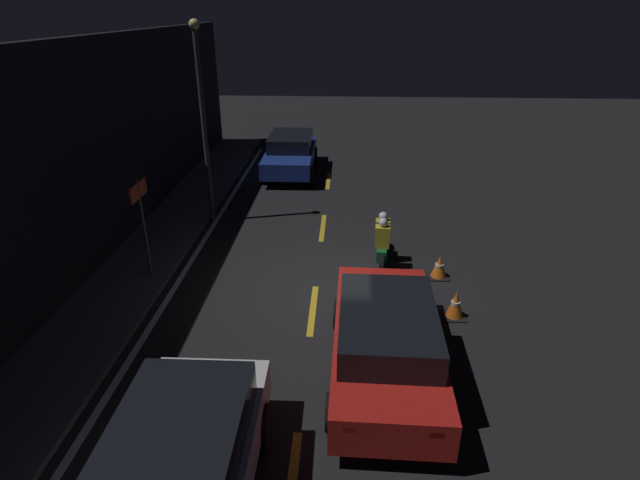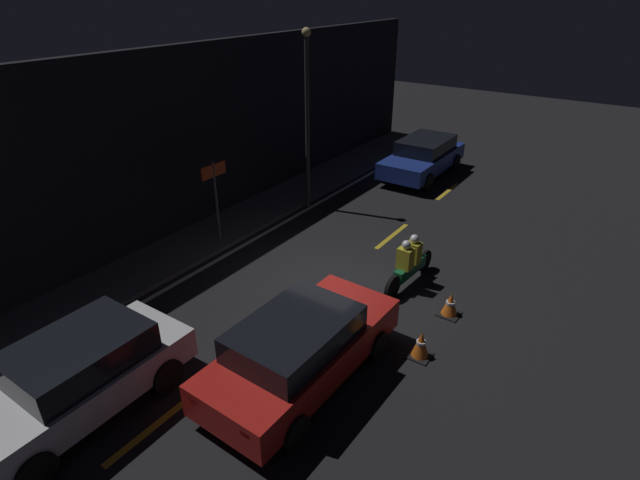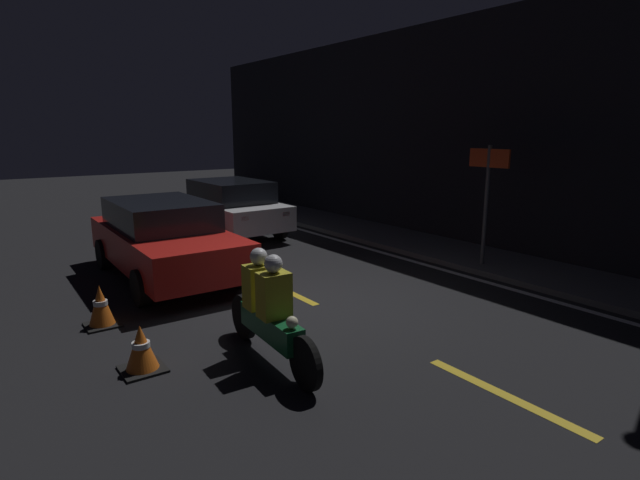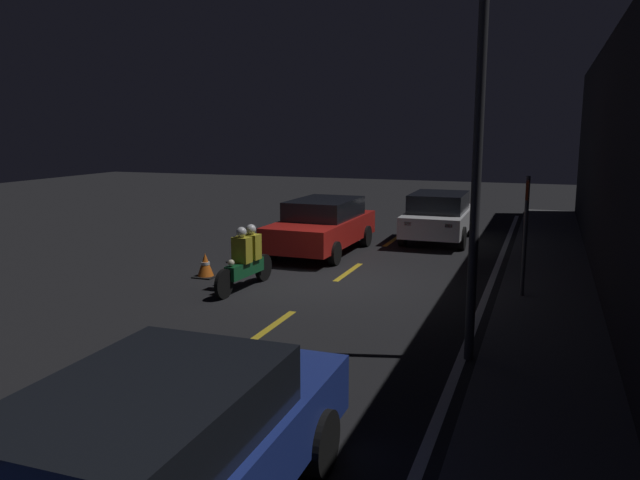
{
  "view_description": "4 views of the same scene",
  "coord_description": "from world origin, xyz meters",
  "px_view_note": "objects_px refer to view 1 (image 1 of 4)",
  "views": [
    {
      "loc": [
        -10.24,
        -0.65,
        6.01
      ],
      "look_at": [
        0.14,
        -0.1,
        1.16
      ],
      "focal_mm": 28.0,
      "sensor_mm": 36.0,
      "label": 1
    },
    {
      "loc": [
        -8.97,
        -5.96,
        6.93
      ],
      "look_at": [
        0.16,
        0.37,
        1.18
      ],
      "focal_mm": 28.0,
      "sensor_mm": 36.0,
      "label": 2
    },
    {
      "loc": [
        6.29,
        -4.48,
        2.79
      ],
      "look_at": [
        -0.14,
        0.17,
        1.05
      ],
      "focal_mm": 28.0,
      "sensor_mm": 36.0,
      "label": 3
    },
    {
      "loc": [
        13.02,
        4.4,
        3.44
      ],
      "look_at": [
        1.08,
        0.03,
        1.14
      ],
      "focal_mm": 35.0,
      "sensor_mm": 36.0,
      "label": 4
    }
  ],
  "objects_px": {
    "motorcycle": "(382,241)",
    "shop_sign": "(141,210)",
    "traffic_cone_near": "(455,305)",
    "taxi_red": "(386,339)",
    "sedan_white": "(179,470)",
    "street_lamp": "(203,116)",
    "sedan_blue": "(291,153)",
    "traffic_cone_mid": "(439,267)"
  },
  "relations": [
    {
      "from": "sedan_blue",
      "to": "motorcycle",
      "type": "relative_size",
      "value": 1.98
    },
    {
      "from": "taxi_red",
      "to": "traffic_cone_near",
      "type": "xyz_separation_m",
      "value": [
        1.94,
        -1.62,
        -0.48
      ]
    },
    {
      "from": "traffic_cone_near",
      "to": "shop_sign",
      "type": "xyz_separation_m",
      "value": [
        1.33,
        7.08,
        1.5
      ]
    },
    {
      "from": "sedan_white",
      "to": "traffic_cone_mid",
      "type": "relative_size",
      "value": 7.18
    },
    {
      "from": "taxi_red",
      "to": "motorcycle",
      "type": "height_order",
      "value": "taxi_red"
    },
    {
      "from": "sedan_white",
      "to": "taxi_red",
      "type": "distance_m",
      "value": 3.99
    },
    {
      "from": "sedan_blue",
      "to": "shop_sign",
      "type": "distance_m",
      "value": 9.25
    },
    {
      "from": "sedan_blue",
      "to": "traffic_cone_near",
      "type": "height_order",
      "value": "sedan_blue"
    },
    {
      "from": "sedan_blue",
      "to": "shop_sign",
      "type": "bearing_deg",
      "value": -16.05
    },
    {
      "from": "motorcycle",
      "to": "shop_sign",
      "type": "height_order",
      "value": "shop_sign"
    },
    {
      "from": "sedan_white",
      "to": "sedan_blue",
      "type": "relative_size",
      "value": 0.91
    },
    {
      "from": "taxi_red",
      "to": "traffic_cone_mid",
      "type": "bearing_deg",
      "value": -22.0
    },
    {
      "from": "traffic_cone_near",
      "to": "traffic_cone_mid",
      "type": "relative_size",
      "value": 1.08
    },
    {
      "from": "traffic_cone_near",
      "to": "shop_sign",
      "type": "height_order",
      "value": "shop_sign"
    },
    {
      "from": "traffic_cone_mid",
      "to": "shop_sign",
      "type": "bearing_deg",
      "value": 93.42
    },
    {
      "from": "sedan_blue",
      "to": "traffic_cone_mid",
      "type": "bearing_deg",
      "value": 27.9
    },
    {
      "from": "shop_sign",
      "to": "street_lamp",
      "type": "height_order",
      "value": "street_lamp"
    },
    {
      "from": "taxi_red",
      "to": "shop_sign",
      "type": "bearing_deg",
      "value": 60.09
    },
    {
      "from": "taxi_red",
      "to": "traffic_cone_near",
      "type": "distance_m",
      "value": 2.58
    },
    {
      "from": "street_lamp",
      "to": "traffic_cone_mid",
      "type": "bearing_deg",
      "value": -116.73
    },
    {
      "from": "motorcycle",
      "to": "shop_sign",
      "type": "xyz_separation_m",
      "value": [
        -1.04,
        5.65,
        1.15
      ]
    },
    {
      "from": "taxi_red",
      "to": "shop_sign",
      "type": "height_order",
      "value": "shop_sign"
    },
    {
      "from": "sedan_white",
      "to": "traffic_cone_near",
      "type": "height_order",
      "value": "sedan_white"
    },
    {
      "from": "motorcycle",
      "to": "street_lamp",
      "type": "relative_size",
      "value": 0.39
    },
    {
      "from": "sedan_white",
      "to": "shop_sign",
      "type": "xyz_separation_m",
      "value": [
        6.15,
        2.7,
        1.0
      ]
    },
    {
      "from": "taxi_red",
      "to": "sedan_blue",
      "type": "distance_m",
      "value": 12.48
    },
    {
      "from": "motorcycle",
      "to": "shop_sign",
      "type": "distance_m",
      "value": 5.86
    },
    {
      "from": "street_lamp",
      "to": "sedan_white",
      "type": "bearing_deg",
      "value": -167.95
    },
    {
      "from": "traffic_cone_near",
      "to": "shop_sign",
      "type": "bearing_deg",
      "value": 79.38
    },
    {
      "from": "taxi_red",
      "to": "street_lamp",
      "type": "relative_size",
      "value": 0.77
    },
    {
      "from": "sedan_white",
      "to": "taxi_red",
      "type": "height_order",
      "value": "sedan_white"
    },
    {
      "from": "sedan_blue",
      "to": "taxi_red",
      "type": "bearing_deg",
      "value": 13.38
    },
    {
      "from": "taxi_red",
      "to": "shop_sign",
      "type": "relative_size",
      "value": 1.85
    },
    {
      "from": "traffic_cone_near",
      "to": "traffic_cone_mid",
      "type": "xyz_separation_m",
      "value": [
        1.75,
        0.06,
        -0.02
      ]
    },
    {
      "from": "taxi_red",
      "to": "street_lamp",
      "type": "distance_m",
      "value": 8.8
    },
    {
      "from": "motorcycle",
      "to": "sedan_blue",
      "type": "bearing_deg",
      "value": 25.78
    },
    {
      "from": "sedan_white",
      "to": "taxi_red",
      "type": "xyz_separation_m",
      "value": [
        2.88,
        -2.76,
        -0.02
      ]
    },
    {
      "from": "taxi_red",
      "to": "street_lamp",
      "type": "xyz_separation_m",
      "value": [
        6.92,
        4.85,
        2.46
      ]
    },
    {
      "from": "traffic_cone_near",
      "to": "traffic_cone_mid",
      "type": "bearing_deg",
      "value": 1.84
    },
    {
      "from": "sedan_blue",
      "to": "motorcycle",
      "type": "bearing_deg",
      "value": 21.65
    },
    {
      "from": "sedan_white",
      "to": "street_lamp",
      "type": "distance_m",
      "value": 10.31
    },
    {
      "from": "sedan_white",
      "to": "traffic_cone_mid",
      "type": "distance_m",
      "value": 7.88
    }
  ]
}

